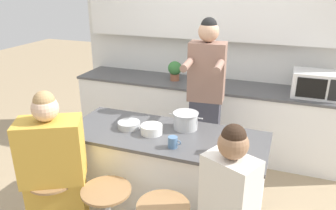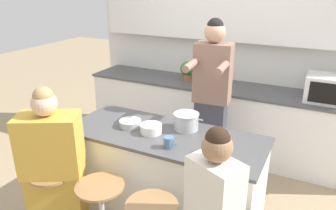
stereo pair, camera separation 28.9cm
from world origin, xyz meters
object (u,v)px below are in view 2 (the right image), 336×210
Objects in this scene: fruit_bowl at (151,129)px; juice_carton at (223,144)px; bar_stool_leftmost at (56,201)px; person_cooking at (211,107)px; microwave at (330,89)px; coffee_cup_near at (169,142)px; person_wrapped_blanket at (54,172)px; potted_plant at (187,70)px; kitchen_island at (164,176)px; cooking_pot at (186,121)px.

fruit_bowl is 0.96× the size of juice_carton.
bar_stool_leftmost is 3.35× the size of juice_carton.
microwave is at bearing 30.68° from person_cooking.
coffee_cup_near is at bearing -33.73° from fruit_bowl.
person_wrapped_blanket is 2.25m from potted_plant.
potted_plant is (-0.34, 1.58, 0.12)m from fruit_bowl.
juice_carton is 1.78m from microwave.
potted_plant reaches higher than fruit_bowl.
person_wrapped_blanket reaches higher than potted_plant.
kitchen_island is at bearing 166.92° from juice_carton.
kitchen_island is 1.72m from potted_plant.
potted_plant is at bearing 55.11° from person_wrapped_blanket.
kitchen_island is 0.50m from fruit_bowl.
juice_carton is at bearing -8.26° from fruit_bowl.
juice_carton is (0.43, 0.08, 0.05)m from coffee_cup_near.
cooking_pot is 0.65× the size of microwave.
person_wrapped_blanket reaches higher than bar_stool_leftmost.
juice_carton is at bearing -58.33° from potted_plant.
bar_stool_leftmost is 0.47× the size of person_wrapped_blanket.
kitchen_island is 0.98× the size of person_cooking.
kitchen_island is 0.80m from juice_carton.
potted_plant is at bearing 106.41° from kitchen_island.
kitchen_island is 2.06m from microwave.
microwave is (1.09, 0.79, 0.13)m from person_cooking.
person_cooking is at bearing 56.95° from bar_stool_leftmost.
kitchen_island is 0.57m from cooking_pot.
person_cooking is at bearing -144.03° from microwave.
person_cooking reaches higher than person_wrapped_blanket.
person_cooking is at bearing -52.42° from potted_plant.
microwave is 1.91× the size of potted_plant.
person_cooking is 16.45× the size of coffee_cup_near.
person_wrapped_blanket is at bearing -134.83° from cooking_pot.
kitchen_island is 6.92× the size of potted_plant.
fruit_bowl is 0.71m from juice_carton.
person_cooking is 7.09× the size of potted_plant.
person_cooking is at bearing 87.95° from coffee_cup_near.
bar_stool_leftmost is at bearing -133.40° from fruit_bowl.
kitchen_island is 9.30× the size of fruit_bowl.
person_wrapped_blanket is 2.87× the size of microwave.
juice_carton is (0.40, -0.85, 0.06)m from person_cooking.
potted_plant is (-0.45, 1.54, 0.61)m from kitchen_island.
bar_stool_leftmost is at bearing -132.43° from microwave.
kitchen_island is 0.88m from person_cooking.
bar_stool_leftmost is (-0.72, -0.67, -0.07)m from kitchen_island.
person_wrapped_blanket is 12.72× the size of coffee_cup_near.
potted_plant reaches higher than juice_carton.
coffee_cup_near reaches higher than fruit_bowl.
juice_carton is (1.30, 0.54, 0.61)m from bar_stool_leftmost.
fruit_bowl reaches higher than kitchen_island.
person_cooking reaches higher than bar_stool_leftmost.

